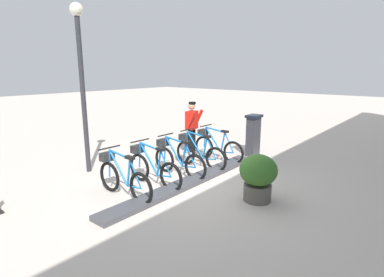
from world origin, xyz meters
TOP-DOWN VIEW (x-y plane):
  - ground_plane at (0.00, 0.00)m, footprint 60.00×60.00m
  - dock_rail_base at (0.00, 0.00)m, footprint 0.44×5.07m
  - payment_kiosk at (0.05, -3.10)m, footprint 0.36×0.52m
  - bike_docked_0 at (0.62, -1.94)m, footprint 1.72×0.54m
  - bike_docked_1 at (0.62, -1.08)m, footprint 1.72×0.54m
  - bike_docked_2 at (0.62, -0.23)m, footprint 1.72×0.54m
  - bike_docked_3 at (0.62, 0.63)m, footprint 1.72×0.54m
  - bike_docked_4 at (0.62, 1.48)m, footprint 1.72×0.54m
  - worker_near_rack at (1.59, -2.00)m, footprint 0.50×0.67m
  - lamp_post at (2.64, 1.02)m, footprint 0.32×0.32m
  - planter_bush at (-1.66, -0.14)m, footprint 0.76×0.76m

SIDE VIEW (x-z plane):
  - ground_plane at x=0.00m, z-range 0.00..0.00m
  - dock_rail_base at x=0.00m, z-range 0.00..0.10m
  - bike_docked_0 at x=0.62m, z-range -0.08..0.94m
  - bike_docked_1 at x=0.62m, z-range -0.08..0.94m
  - bike_docked_2 at x=0.62m, z-range -0.08..0.94m
  - bike_docked_3 at x=0.62m, z-range -0.08..0.94m
  - bike_docked_4 at x=0.62m, z-range -0.08..0.94m
  - planter_bush at x=-1.66m, z-range 0.06..1.03m
  - payment_kiosk at x=0.05m, z-range 0.03..1.31m
  - worker_near_rack at x=1.59m, z-range 0.08..1.74m
  - lamp_post at x=2.64m, z-range 0.63..4.79m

